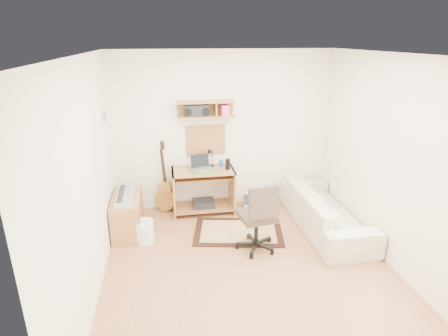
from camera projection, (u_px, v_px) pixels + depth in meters
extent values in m
cube|color=#B17249|center=(249.00, 270.00, 4.64)|extent=(3.60, 4.00, 0.01)
cube|color=white|center=(255.00, 54.00, 3.76)|extent=(3.60, 4.00, 0.01)
cube|color=white|center=(224.00, 131.00, 6.07)|extent=(3.60, 0.01, 2.60)
cube|color=white|center=(87.00, 183.00, 3.93)|extent=(0.01, 4.00, 2.60)
cube|color=white|center=(396.00, 165.00, 4.48)|extent=(0.01, 4.00, 2.60)
cube|color=#B77A40|center=(206.00, 109.00, 5.77)|extent=(0.90, 0.25, 0.26)
cube|color=#A98254|center=(206.00, 140.00, 6.04)|extent=(0.64, 0.03, 0.49)
cube|color=#4C8CBF|center=(104.00, 116.00, 5.18)|extent=(0.02, 0.20, 0.15)
cylinder|color=black|center=(228.00, 164.00, 5.92)|extent=(0.08, 0.08, 0.18)
cylinder|color=#305991|center=(221.00, 163.00, 6.06)|extent=(0.08, 0.08, 0.11)
cube|color=black|center=(196.00, 111.00, 5.74)|extent=(0.38, 0.17, 0.19)
cube|color=beige|center=(238.00, 232.00, 5.53)|extent=(1.45, 1.10, 0.02)
cube|color=#B77A40|center=(127.00, 214.00, 5.48)|extent=(0.40, 0.90, 0.55)
cube|color=#B2B5BA|center=(125.00, 195.00, 5.38)|extent=(0.23, 0.75, 0.07)
cylinder|color=white|center=(144.00, 231.00, 5.22)|extent=(0.29, 0.29, 0.32)
cube|color=#A5A8AA|center=(257.00, 204.00, 6.25)|extent=(0.52, 0.43, 0.18)
imported|color=beige|center=(326.00, 204.00, 5.53)|extent=(0.59, 2.01, 0.79)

